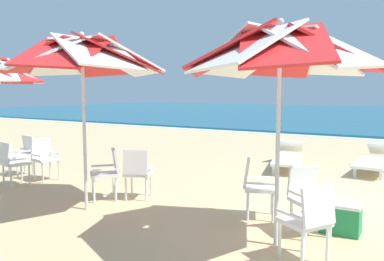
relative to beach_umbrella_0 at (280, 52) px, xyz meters
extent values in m
plane|color=#D3B784|center=(0.77, 2.47, -2.28)|extent=(80.00, 80.00, 0.00)
cylinder|color=silver|center=(0.00, 0.00, -1.22)|extent=(0.05, 0.05, 2.13)
cube|color=red|center=(0.51, 0.21, 0.03)|extent=(1.24, 1.21, 0.58)
cube|color=white|center=(0.21, 0.51, 0.03)|extent=(1.19, 1.28, 0.58)
cube|color=red|center=(-0.21, 0.51, 0.03)|extent=(1.21, 1.24, 0.58)
cube|color=white|center=(-0.51, 0.21, 0.03)|extent=(1.28, 1.19, 0.58)
cube|color=red|center=(-0.51, -0.21, 0.03)|extent=(1.24, 1.21, 0.58)
cube|color=white|center=(-0.21, -0.51, 0.03)|extent=(1.19, 1.28, 0.58)
cube|color=red|center=(0.21, -0.51, 0.03)|extent=(1.21, 1.24, 0.58)
cube|color=white|center=(0.51, -0.21, 0.03)|extent=(1.28, 1.19, 0.58)
sphere|color=silver|center=(0.00, 0.00, 0.34)|extent=(0.08, 0.08, 0.08)
cube|color=white|center=(-0.54, 0.88, -1.84)|extent=(0.57, 0.57, 0.05)
cube|color=white|center=(-0.72, 0.80, -1.62)|extent=(0.24, 0.42, 0.40)
cube|color=white|center=(-0.61, 1.06, -1.73)|extent=(0.38, 0.18, 0.03)
cube|color=white|center=(-0.46, 0.69, -1.73)|extent=(0.38, 0.18, 0.03)
cylinder|color=white|center=(-0.44, 1.10, -2.07)|extent=(0.04, 0.04, 0.41)
cylinder|color=white|center=(-0.31, 0.78, -2.07)|extent=(0.04, 0.04, 0.41)
cylinder|color=white|center=(-0.77, 0.97, -2.07)|extent=(0.04, 0.04, 0.41)
cylinder|color=white|center=(-0.64, 0.65, -2.07)|extent=(0.04, 0.04, 0.41)
cube|color=white|center=(0.27, 0.56, -1.84)|extent=(0.62, 0.62, 0.05)
cube|color=white|center=(0.12, 0.70, -1.62)|extent=(0.35, 0.37, 0.40)
cube|color=white|center=(0.40, 0.71, -1.73)|extent=(0.32, 0.30, 0.03)
cube|color=white|center=(0.13, 0.42, -1.73)|extent=(0.32, 0.30, 0.03)
cylinder|color=white|center=(0.52, 0.57, -2.07)|extent=(0.04, 0.04, 0.41)
cylinder|color=white|center=(0.28, 0.31, -2.07)|extent=(0.04, 0.04, 0.41)
cylinder|color=white|center=(0.26, 0.81, -2.07)|extent=(0.04, 0.04, 0.41)
cylinder|color=white|center=(0.02, 0.55, -2.07)|extent=(0.04, 0.04, 0.41)
cube|color=white|center=(0.40, -0.27, -1.84)|extent=(0.61, 0.61, 0.05)
cube|color=white|center=(0.57, -0.37, -1.62)|extent=(0.30, 0.41, 0.40)
cube|color=white|center=(0.29, -0.44, -1.73)|extent=(0.36, 0.24, 0.03)
cube|color=white|center=(0.50, -0.10, -1.73)|extent=(0.36, 0.24, 0.03)
cylinder|color=white|center=(0.15, -0.33, -2.07)|extent=(0.04, 0.04, 0.41)
cylinder|color=white|center=(0.34, -0.03, -2.07)|extent=(0.04, 0.04, 0.41)
cylinder|color=white|center=(0.45, -0.51, -2.07)|extent=(0.04, 0.04, 0.41)
cylinder|color=white|center=(0.64, -0.21, -2.07)|extent=(0.04, 0.04, 0.41)
cylinder|color=silver|center=(-3.00, -0.17, -1.17)|extent=(0.05, 0.05, 2.21)
cube|color=red|center=(-2.44, 0.06, 0.10)|extent=(1.43, 1.32, 0.57)
cube|color=white|center=(-2.77, 0.39, 0.10)|extent=(1.33, 1.38, 0.57)
cube|color=red|center=(-3.23, 0.39, 0.10)|extent=(1.32, 1.43, 0.57)
cube|color=white|center=(-3.56, 0.06, 0.10)|extent=(1.38, 1.33, 0.57)
cube|color=red|center=(-3.56, -0.40, 0.10)|extent=(1.43, 1.32, 0.57)
cube|color=white|center=(-3.23, -0.73, 0.10)|extent=(1.33, 1.38, 0.57)
cube|color=red|center=(-2.77, -0.73, 0.10)|extent=(1.32, 1.43, 0.57)
cube|color=white|center=(-2.44, -0.40, 0.10)|extent=(1.38, 1.33, 0.57)
sphere|color=silver|center=(-3.00, -0.17, 0.41)|extent=(0.08, 0.08, 0.08)
cube|color=white|center=(-3.16, 0.39, -1.84)|extent=(0.62, 0.62, 0.05)
cube|color=white|center=(-3.03, 0.54, -1.62)|extent=(0.38, 0.35, 0.40)
cube|color=white|center=(-3.01, 0.26, -1.73)|extent=(0.29, 0.32, 0.03)
cube|color=white|center=(-3.31, 0.53, -1.73)|extent=(0.29, 0.32, 0.03)
cylinder|color=white|center=(-3.15, 0.15, -2.07)|extent=(0.04, 0.04, 0.41)
cylinder|color=white|center=(-3.41, 0.38, -2.07)|extent=(0.04, 0.04, 0.41)
cylinder|color=white|center=(-2.91, 0.41, -2.07)|extent=(0.04, 0.04, 0.41)
cylinder|color=white|center=(-3.18, 0.64, -2.07)|extent=(0.04, 0.04, 0.41)
cube|color=white|center=(-2.71, 0.76, -1.84)|extent=(0.58, 0.58, 0.05)
cube|color=white|center=(-2.63, 0.58, -1.62)|extent=(0.42, 0.26, 0.40)
cube|color=white|center=(-2.89, 0.68, -1.73)|extent=(0.20, 0.38, 0.03)
cube|color=white|center=(-2.52, 0.84, -1.73)|extent=(0.20, 0.38, 0.03)
cylinder|color=white|center=(-2.94, 0.85, -2.07)|extent=(0.04, 0.04, 0.41)
cylinder|color=white|center=(-2.62, 0.99, -2.07)|extent=(0.04, 0.04, 0.41)
cylinder|color=white|center=(-2.80, 0.53, -2.07)|extent=(0.04, 0.04, 0.41)
cylinder|color=white|center=(-2.47, 0.67, -2.07)|extent=(0.04, 0.04, 0.41)
cube|color=red|center=(-5.28, 0.16, -0.04)|extent=(1.16, 1.11, 0.49)
cube|color=white|center=(-5.55, 0.44, -0.04)|extent=(1.10, 1.17, 0.49)
cube|color=red|center=(-5.94, 0.44, -0.04)|extent=(1.11, 1.16, 0.49)
cube|color=white|center=(-5.21, 0.84, -1.84)|extent=(0.51, 0.51, 0.05)
cube|color=white|center=(-5.40, 0.87, -1.62)|extent=(0.17, 0.43, 0.40)
cube|color=white|center=(-5.17, 1.03, -1.73)|extent=(0.40, 0.11, 0.03)
cube|color=white|center=(-5.24, 0.64, -1.73)|extent=(0.40, 0.11, 0.03)
cylinder|color=white|center=(-5.00, 0.98, -2.07)|extent=(0.04, 0.04, 0.41)
cylinder|color=white|center=(-5.07, 0.63, -2.07)|extent=(0.04, 0.04, 0.41)
cylinder|color=white|center=(-5.35, 1.04, -2.07)|extent=(0.04, 0.04, 0.41)
cylinder|color=white|center=(-5.41, 0.70, -2.07)|extent=(0.04, 0.04, 0.41)
cube|color=white|center=(-6.12, 0.88, -1.84)|extent=(0.49, 0.49, 0.05)
cube|color=white|center=(-6.09, 1.08, -1.62)|extent=(0.43, 0.14, 0.40)
cube|color=white|center=(-5.92, 0.85, -1.73)|extent=(0.09, 0.40, 0.03)
cube|color=white|center=(-6.31, 0.90, -1.73)|extent=(0.09, 0.40, 0.03)
cylinder|color=white|center=(-5.96, 0.68, -2.07)|extent=(0.04, 0.04, 0.41)
cylinder|color=white|center=(-6.31, 0.72, -2.07)|extent=(0.04, 0.04, 0.41)
cylinder|color=white|center=(-5.92, 1.03, -2.07)|extent=(0.04, 0.04, 0.41)
cylinder|color=white|center=(-6.27, 1.07, -2.07)|extent=(0.04, 0.04, 0.41)
cube|color=white|center=(-5.34, 0.23, -1.84)|extent=(0.52, 0.52, 0.05)
cube|color=white|center=(-5.38, 0.04, -1.62)|extent=(0.43, 0.18, 0.40)
cube|color=white|center=(-5.53, 0.27, -1.73)|extent=(0.12, 0.40, 0.03)
cube|color=white|center=(-5.14, 0.19, -1.73)|extent=(0.12, 0.40, 0.03)
cylinder|color=white|center=(-5.47, 0.44, -2.07)|extent=(0.04, 0.04, 0.41)
cylinder|color=white|center=(-5.13, 0.37, -2.07)|extent=(0.04, 0.04, 0.41)
cylinder|color=white|center=(-5.54, 0.09, -2.07)|extent=(0.04, 0.04, 0.41)
cylinder|color=white|center=(-5.20, 0.02, -2.07)|extent=(0.04, 0.04, 0.41)
cube|color=white|center=(0.54, 5.09, -2.03)|extent=(0.75, 1.74, 0.06)
cube|color=white|center=(0.61, 6.14, -1.84)|extent=(0.64, 0.52, 0.36)
cube|color=white|center=(0.76, 4.44, -2.17)|extent=(0.06, 0.06, 0.22)
cube|color=white|center=(0.25, 4.47, -2.17)|extent=(0.06, 0.06, 0.22)
cube|color=white|center=(0.33, 5.74, -2.17)|extent=(0.06, 0.06, 0.22)
cube|color=white|center=(-1.24, 4.48, -2.03)|extent=(1.02, 1.80, 0.06)
cube|color=white|center=(-1.48, 5.51, -1.84)|extent=(0.70, 0.61, 0.36)
cube|color=white|center=(-0.84, 3.92, -2.17)|extent=(0.06, 0.06, 0.22)
cube|color=white|center=(-1.34, 3.80, -2.17)|extent=(0.06, 0.06, 0.22)
cube|color=white|center=(-1.14, 5.16, -2.17)|extent=(0.06, 0.06, 0.22)
cube|color=white|center=(-1.64, 5.04, -2.17)|extent=(0.06, 0.06, 0.22)
cube|color=#238C4C|center=(0.59, 0.83, -2.10)|extent=(0.48, 0.32, 0.36)
cube|color=white|center=(0.59, 0.83, -1.90)|extent=(0.50, 0.34, 0.04)
camera|label=1|loc=(1.43, -4.33, -0.45)|focal=35.91mm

